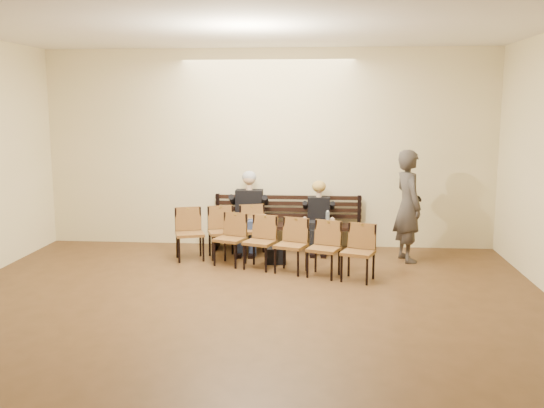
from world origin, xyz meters
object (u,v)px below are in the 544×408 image
(laptop, at_px, (250,220))
(bag, at_px, (275,256))
(passerby, at_px, (408,198))
(water_bottle, at_px, (327,223))
(bench, at_px, (287,237))
(seated_man, at_px, (249,211))
(chair_row_front, at_px, (223,232))
(seated_woman, at_px, (319,221))
(chair_row_back, at_px, (291,246))

(laptop, bearing_deg, bag, -68.42)
(passerby, bearing_deg, water_bottle, 64.94)
(bench, height_order, seated_man, seated_man)
(seated_man, bearing_deg, chair_row_front, -125.08)
(water_bottle, relative_size, bag, 0.63)
(water_bottle, relative_size, chair_row_front, 0.14)
(bench, xyz_separation_m, seated_woman, (0.55, -0.12, 0.32))
(seated_man, height_order, chair_row_front, seated_man)
(passerby, distance_m, chair_row_front, 3.09)
(chair_row_front, bearing_deg, seated_man, 35.84)
(laptop, bearing_deg, chair_row_front, -150.13)
(seated_woman, relative_size, chair_row_back, 0.43)
(bench, relative_size, bag, 7.68)
(chair_row_front, bearing_deg, chair_row_back, -53.68)
(bench, bearing_deg, bag, -97.67)
(seated_man, relative_size, laptop, 4.09)
(bench, relative_size, water_bottle, 12.10)
(seated_woman, height_order, water_bottle, seated_woman)
(water_bottle, bearing_deg, laptop, 174.33)
(seated_woman, relative_size, passerby, 0.52)
(bag, bearing_deg, seated_man, 122.49)
(seated_man, xyz_separation_m, chair_row_front, (-0.37, -0.53, -0.26))
(seated_woman, relative_size, chair_row_front, 0.71)
(seated_woman, xyz_separation_m, laptop, (-1.18, -0.14, 0.03))
(seated_woman, height_order, chair_row_front, seated_woman)
(chair_row_front, bearing_deg, seated_woman, -0.57)
(seated_woman, bearing_deg, chair_row_back, -106.77)
(bench, xyz_separation_m, bag, (-0.13, -0.96, -0.10))
(seated_woman, height_order, chair_row_back, seated_woman)
(seated_man, relative_size, seated_woman, 1.26)
(seated_man, height_order, water_bottle, seated_man)
(bench, height_order, water_bottle, water_bottle)
(laptop, height_order, bag, laptop)
(seated_woman, distance_m, chair_row_front, 1.67)
(water_bottle, relative_size, chair_row_back, 0.08)
(seated_man, bearing_deg, water_bottle, -11.28)
(bench, bearing_deg, water_bottle, -29.18)
(bag, xyz_separation_m, chair_row_back, (0.27, -0.51, 0.29))
(bench, distance_m, bag, 0.97)
(seated_man, distance_m, passerby, 2.72)
(water_bottle, relative_size, passerby, 0.10)
(water_bottle, height_order, passerby, passerby)
(water_bottle, xyz_separation_m, bag, (-0.83, -0.56, -0.43))
(seated_woman, bearing_deg, water_bottle, -60.85)
(bench, bearing_deg, chair_row_front, -147.83)
(chair_row_front, relative_size, chair_row_back, 0.61)
(passerby, height_order, chair_row_front, passerby)
(bag, distance_m, chair_row_front, 1.00)
(laptop, xyz_separation_m, chair_row_front, (-0.41, -0.39, -0.15))
(laptop, bearing_deg, bench, 8.38)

